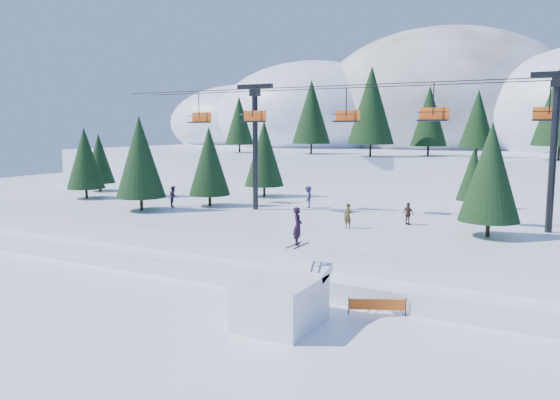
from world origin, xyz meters
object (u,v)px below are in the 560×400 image
at_px(chairlift, 386,127).
at_px(banner_near, 377,305).
at_px(banner_far, 506,309).
at_px(jump_kicker, 282,299).

xyz_separation_m(chairlift, banner_near, (3.87, -13.71, -8.78)).
bearing_deg(banner_near, chairlift, 105.78).
xyz_separation_m(banner_near, banner_far, (5.72, 2.24, 0.00)).
relative_size(banner_near, banner_far, 0.93).
distance_m(chairlift, banner_near, 16.73).
xyz_separation_m(jump_kicker, chairlift, (-0.26, 16.98, 8.08)).
xyz_separation_m(jump_kicker, banner_near, (3.62, 3.28, -0.70)).
bearing_deg(banner_far, banner_near, -158.59).
bearing_deg(jump_kicker, banner_far, 30.59).
bearing_deg(banner_far, chairlift, 129.92).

